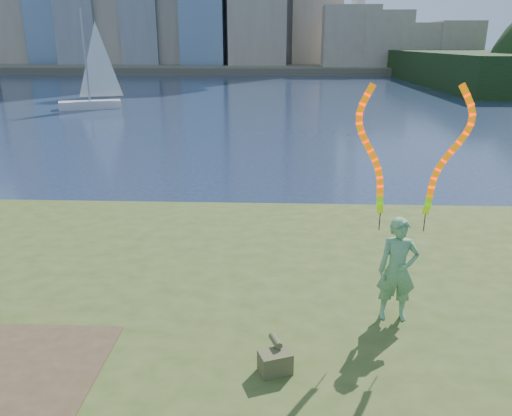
{
  "coord_description": "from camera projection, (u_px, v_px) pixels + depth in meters",
  "views": [
    {
      "loc": [
        1.83,
        -8.6,
        5.15
      ],
      "look_at": [
        1.41,
        1.0,
        1.96
      ],
      "focal_mm": 35.0,
      "sensor_mm": 36.0,
      "label": 1
    }
  ],
  "objects": [
    {
      "name": "far_shore",
      "position": [
        269.0,
        66.0,
        99.73
      ],
      "size": [
        320.0,
        40.0,
        1.2
      ],
      "primitive_type": "cube",
      "color": "#4A4536",
      "rests_on": "ground"
    },
    {
      "name": "woman_with_ribbons",
      "position": [
        400.0,
        239.0,
        7.9
      ],
      "size": [
        2.1,
        0.44,
        4.12
      ],
      "rotation": [
        0.0,
        0.0,
        -0.03
      ],
      "color": "#16761B",
      "rests_on": "grassy_knoll"
    },
    {
      "name": "grassy_knoll",
      "position": [
        154.0,
        376.0,
        7.57
      ],
      "size": [
        20.0,
        18.0,
        0.8
      ],
      "color": "#39491A",
      "rests_on": "ground"
    },
    {
      "name": "canvas_bag",
      "position": [
        275.0,
        361.0,
        6.9
      ],
      "size": [
        0.51,
        0.58,
        0.42
      ],
      "rotation": [
        0.0,
        0.0,
        0.36
      ],
      "color": "#4D5029",
      "rests_on": "grassy_knoll"
    },
    {
      "name": "ground",
      "position": [
        183.0,
        317.0,
        9.85
      ],
      "size": [
        320.0,
        320.0,
        0.0
      ],
      "primitive_type": "plane",
      "color": "#1A2742",
      "rests_on": "ground"
    },
    {
      "name": "sailboat",
      "position": [
        92.0,
        92.0,
        40.48
      ],
      "size": [
        5.06,
        3.2,
        7.77
      ],
      "rotation": [
        0.0,
        0.0,
        0.37
      ],
      "color": "silver",
      "rests_on": "ground"
    }
  ]
}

